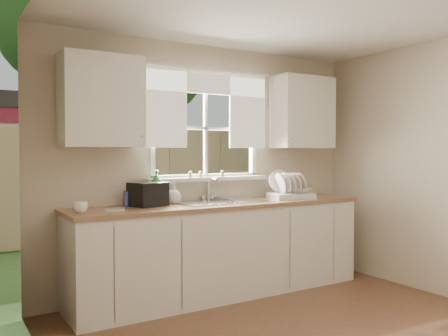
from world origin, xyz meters
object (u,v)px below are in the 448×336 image
dish_rack (290,191)px  cup (80,207)px  black_appliance (148,194)px  soap_bottle_a (157,187)px

dish_rack → cup: (-2.22, -0.03, -0.03)m
dish_rack → cup: bearing=-179.3°
dish_rack → black_appliance: 1.57m
soap_bottle_a → cup: size_ratio=2.74×
soap_bottle_a → dish_rack: bearing=2.5°
dish_rack → black_appliance: dish_rack is taller
dish_rack → black_appliance: bearing=174.6°
soap_bottle_a → black_appliance: soap_bottle_a is taller
cup → soap_bottle_a: bearing=12.0°
cup → black_appliance: size_ratio=0.40×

